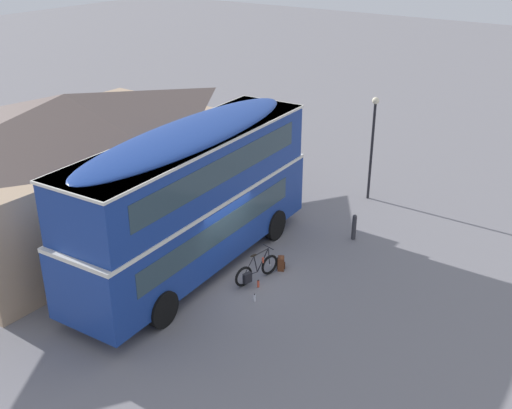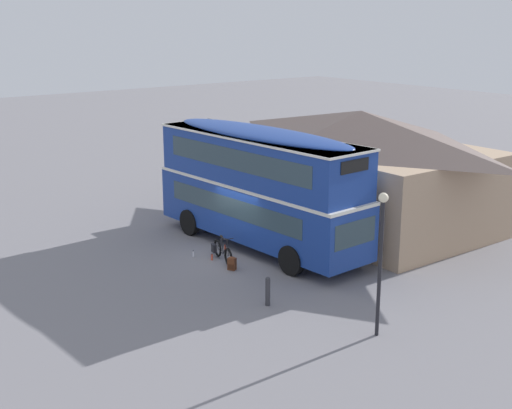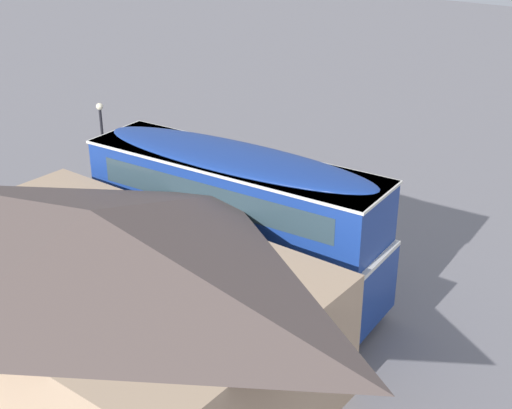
{
  "view_description": "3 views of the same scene",
  "coord_description": "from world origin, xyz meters",
  "px_view_note": "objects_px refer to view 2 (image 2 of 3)",
  "views": [
    {
      "loc": [
        -13.58,
        -10.37,
        10.42
      ],
      "look_at": [
        1.34,
        0.07,
        2.04
      ],
      "focal_mm": 43.26,
      "sensor_mm": 36.0,
      "label": 1
    },
    {
      "loc": [
        20.4,
        -14.73,
        8.9
      ],
      "look_at": [
        0.97,
        0.33,
        2.19
      ],
      "focal_mm": 48.19,
      "sensor_mm": 36.0,
      "label": 2
    },
    {
      "loc": [
        -12.46,
        16.93,
        12.19
      ],
      "look_at": [
        0.43,
        -0.61,
        2.1
      ],
      "focal_mm": 49.42,
      "sensor_mm": 36.0,
      "label": 3
    }
  ],
  "objects_px": {
    "water_bottle_red_squeeze": "(212,257)",
    "kerb_bollard": "(268,291)",
    "double_decker_bus": "(259,183)",
    "water_bottle_clear_plastic": "(193,254)",
    "touring_bicycle": "(222,251)",
    "street_lamp": "(381,248)",
    "backpack_on_ground": "(232,263)"
  },
  "relations": [
    {
      "from": "water_bottle_red_squeeze",
      "to": "water_bottle_clear_plastic",
      "type": "bearing_deg",
      "value": -153.14
    },
    {
      "from": "double_decker_bus",
      "to": "street_lamp",
      "type": "bearing_deg",
      "value": -14.86
    },
    {
      "from": "double_decker_bus",
      "to": "water_bottle_clear_plastic",
      "type": "distance_m",
      "value": 3.79
    },
    {
      "from": "backpack_on_ground",
      "to": "water_bottle_clear_plastic",
      "type": "distance_m",
      "value": 2.07
    },
    {
      "from": "backpack_on_ground",
      "to": "kerb_bollard",
      "type": "relative_size",
      "value": 0.52
    },
    {
      "from": "double_decker_bus",
      "to": "touring_bicycle",
      "type": "height_order",
      "value": "double_decker_bus"
    },
    {
      "from": "double_decker_bus",
      "to": "backpack_on_ground",
      "type": "distance_m",
      "value": 3.68
    },
    {
      "from": "kerb_bollard",
      "to": "street_lamp",
      "type": "bearing_deg",
      "value": 17.81
    },
    {
      "from": "water_bottle_red_squeeze",
      "to": "kerb_bollard",
      "type": "xyz_separation_m",
      "value": [
        4.6,
        -0.98,
        0.38
      ]
    },
    {
      "from": "water_bottle_clear_plastic",
      "to": "water_bottle_red_squeeze",
      "type": "bearing_deg",
      "value": 26.86
    },
    {
      "from": "touring_bicycle",
      "to": "street_lamp",
      "type": "xyz_separation_m",
      "value": [
        7.95,
        -0.1,
        2.29
      ]
    },
    {
      "from": "touring_bicycle",
      "to": "backpack_on_ground",
      "type": "relative_size",
      "value": 3.48
    },
    {
      "from": "backpack_on_ground",
      "to": "double_decker_bus",
      "type": "bearing_deg",
      "value": 121.13
    },
    {
      "from": "double_decker_bus",
      "to": "water_bottle_red_squeeze",
      "type": "xyz_separation_m",
      "value": [
        0.15,
        -2.4,
        -2.52
      ]
    },
    {
      "from": "backpack_on_ground",
      "to": "kerb_bollard",
      "type": "xyz_separation_m",
      "value": [
        3.3,
        -0.98,
        0.24
      ]
    },
    {
      "from": "backpack_on_ground",
      "to": "water_bottle_clear_plastic",
      "type": "height_order",
      "value": "backpack_on_ground"
    },
    {
      "from": "water_bottle_red_squeeze",
      "to": "double_decker_bus",
      "type": "bearing_deg",
      "value": 93.51
    },
    {
      "from": "backpack_on_ground",
      "to": "water_bottle_clear_plastic",
      "type": "xyz_separation_m",
      "value": [
        -2.03,
        -0.37,
        -0.14
      ]
    },
    {
      "from": "backpack_on_ground",
      "to": "water_bottle_red_squeeze",
      "type": "relative_size",
      "value": 1.98
    },
    {
      "from": "backpack_on_ground",
      "to": "street_lamp",
      "type": "distance_m",
      "value": 7.31
    },
    {
      "from": "touring_bicycle",
      "to": "water_bottle_clear_plastic",
      "type": "xyz_separation_m",
      "value": [
        -0.99,
        -0.65,
        -0.25
      ]
    },
    {
      "from": "backpack_on_ground",
      "to": "water_bottle_red_squeeze",
      "type": "height_order",
      "value": "backpack_on_ground"
    },
    {
      "from": "double_decker_bus",
      "to": "water_bottle_clear_plastic",
      "type": "relative_size",
      "value": 38.89
    },
    {
      "from": "double_decker_bus",
      "to": "touring_bicycle",
      "type": "distance_m",
      "value": 3.13
    },
    {
      "from": "water_bottle_clear_plastic",
      "to": "street_lamp",
      "type": "bearing_deg",
      "value": 3.52
    },
    {
      "from": "water_bottle_red_squeeze",
      "to": "kerb_bollard",
      "type": "bearing_deg",
      "value": -12.01
    },
    {
      "from": "touring_bicycle",
      "to": "street_lamp",
      "type": "relative_size",
      "value": 0.41
    },
    {
      "from": "street_lamp",
      "to": "water_bottle_red_squeeze",
      "type": "bearing_deg",
      "value": -178.75
    },
    {
      "from": "double_decker_bus",
      "to": "touring_bicycle",
      "type": "bearing_deg",
      "value": -79.22
    },
    {
      "from": "touring_bicycle",
      "to": "kerb_bollard",
      "type": "distance_m",
      "value": 4.52
    },
    {
      "from": "touring_bicycle",
      "to": "kerb_bollard",
      "type": "relative_size",
      "value": 1.8
    },
    {
      "from": "water_bottle_red_squeeze",
      "to": "water_bottle_clear_plastic",
      "type": "distance_m",
      "value": 0.82
    }
  ]
}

